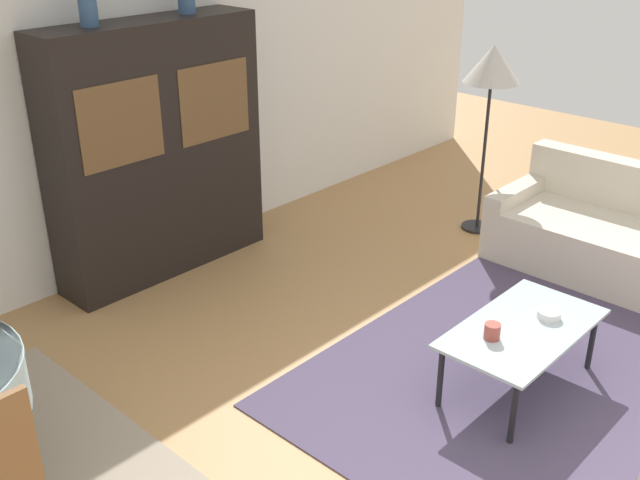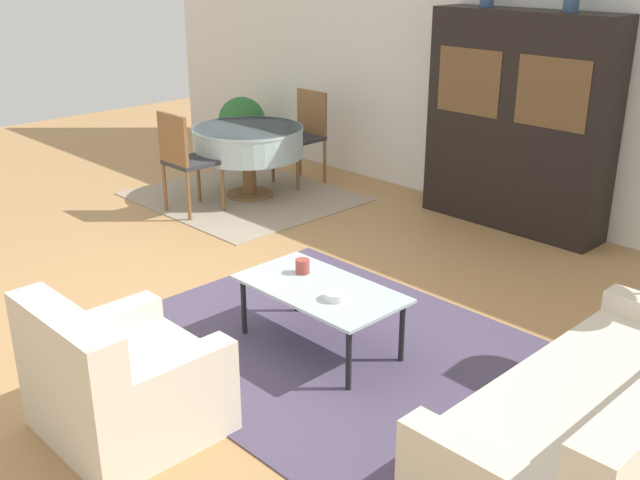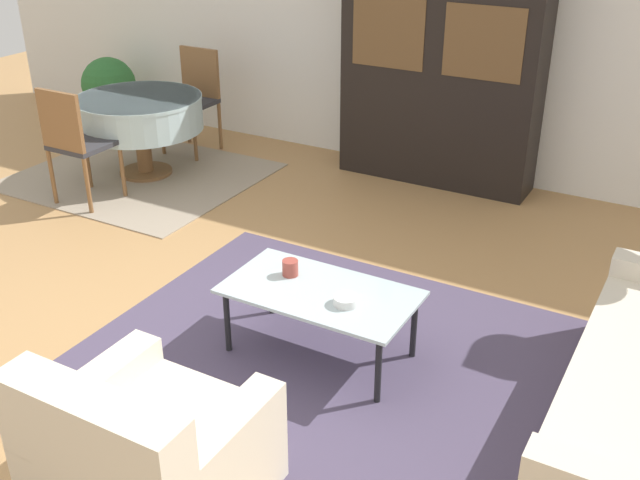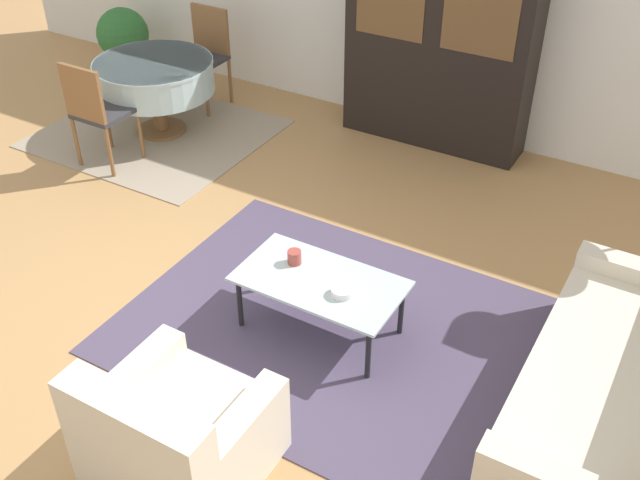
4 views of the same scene
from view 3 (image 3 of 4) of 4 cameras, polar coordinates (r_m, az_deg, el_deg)
The scene contains 13 objects.
ground_plane at distance 4.63m, azimuth -13.13°, elevation -7.93°, with size 14.00×14.00×0.00m, color tan.
wall_back at distance 7.02m, azimuth 6.31°, elevation 16.41°, with size 10.00×0.06×2.70m.
area_rug at distance 4.44m, azimuth 1.59°, elevation -8.70°, with size 2.84×2.16×0.01m.
dining_rug at distance 7.15m, azimuth -13.57°, elevation 4.79°, with size 2.09×1.84×0.01m.
armchair at distance 3.44m, azimuth -13.11°, elevation -15.68°, with size 0.87×0.82×0.79m.
coffee_table at distance 4.24m, azimuth -0.00°, elevation -4.33°, with size 1.09×0.60×0.42m.
display_cabinet at distance 6.68m, azimuth 9.19°, elevation 12.42°, with size 1.73×0.43×1.95m.
dining_table at distance 7.00m, azimuth -13.58°, elevation 9.34°, with size 1.13×1.13×0.73m.
dining_chair_near at distance 6.48m, azimuth -18.20°, elevation 7.33°, with size 0.44×0.44×0.99m.
dining_chair_far at distance 7.57m, azimuth -9.57°, elevation 10.96°, with size 0.44×0.44×0.99m.
cup at distance 4.35m, azimuth -2.28°, elevation -2.13°, with size 0.09×0.09×0.10m.
bowl at distance 4.08m, azimuth 1.99°, elevation -4.62°, with size 0.14×0.14×0.05m.
potted_plant at distance 8.53m, azimuth -15.77°, elevation 11.12°, with size 0.58×0.58×0.76m.
Camera 3 is at (2.73, -2.72, 2.57)m, focal length 42.00 mm.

